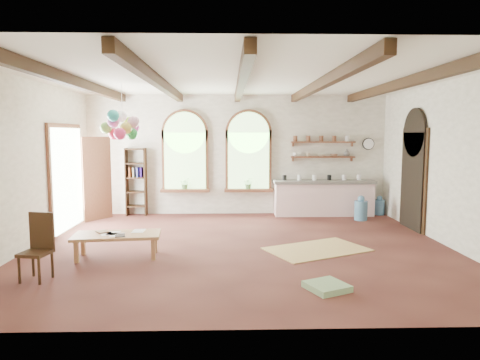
{
  "coord_description": "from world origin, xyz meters",
  "views": [
    {
      "loc": [
        -0.24,
        -8.05,
        2.17
      ],
      "look_at": [
        -0.0,
        0.6,
        1.23
      ],
      "focal_mm": 32.0,
      "sensor_mm": 36.0,
      "label": 1
    }
  ],
  "objects_px": {
    "coffee_table": "(117,237)",
    "side_chair": "(37,261)",
    "kitchen_counter": "(323,197)",
    "balloon_cluster": "(122,126)"
  },
  "relations": [
    {
      "from": "coffee_table",
      "to": "side_chair",
      "type": "bearing_deg",
      "value": -128.13
    },
    {
      "from": "kitchen_counter",
      "to": "side_chair",
      "type": "distance_m",
      "value": 7.34
    },
    {
      "from": "side_chair",
      "to": "balloon_cluster",
      "type": "bearing_deg",
      "value": 75.04
    },
    {
      "from": "kitchen_counter",
      "to": "side_chair",
      "type": "bearing_deg",
      "value": -137.32
    },
    {
      "from": "kitchen_counter",
      "to": "balloon_cluster",
      "type": "bearing_deg",
      "value": -153.0
    },
    {
      "from": "coffee_table",
      "to": "side_chair",
      "type": "distance_m",
      "value": 1.46
    },
    {
      "from": "side_chair",
      "to": "coffee_table",
      "type": "bearing_deg",
      "value": 51.87
    },
    {
      "from": "coffee_table",
      "to": "kitchen_counter",
      "type": "bearing_deg",
      "value": 40.43
    },
    {
      "from": "kitchen_counter",
      "to": "coffee_table",
      "type": "height_order",
      "value": "kitchen_counter"
    },
    {
      "from": "kitchen_counter",
      "to": "side_chair",
      "type": "height_order",
      "value": "side_chair"
    }
  ]
}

